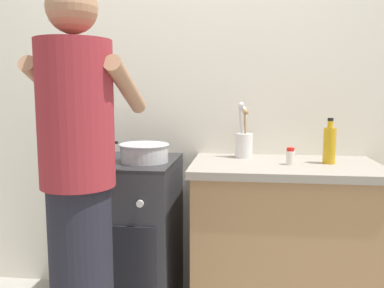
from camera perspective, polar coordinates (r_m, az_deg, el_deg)
back_wall at (r=2.50m, az=4.52°, el=6.75°), size 3.20×0.10×2.50m
countertop at (r=2.31m, az=12.84°, el=-13.68°), size 1.00×0.60×0.90m
stove_range at (r=2.39m, az=-9.70°, el=-12.92°), size 0.60×0.62×0.90m
pot at (r=2.29m, az=-13.55°, el=-0.93°), size 0.25×0.19×0.11m
mixing_bowl at (r=2.19m, az=-6.83°, el=-1.12°), size 0.27×0.27×0.10m
utensil_crock at (r=2.34m, az=7.40°, el=0.23°), size 0.10×0.10×0.32m
spice_bottle at (r=2.15m, az=13.87°, el=-1.73°), size 0.04×0.04×0.09m
oil_bottle at (r=2.24m, az=19.04°, el=-0.07°), size 0.07×0.07×0.24m
person at (r=1.71m, az=-15.79°, el=-7.04°), size 0.41×0.50×1.70m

